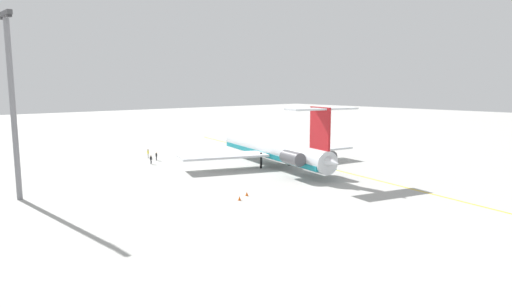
{
  "coord_description": "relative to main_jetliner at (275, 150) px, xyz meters",
  "views": [
    {
      "loc": [
        -57.61,
        69.48,
        14.68
      ],
      "look_at": [
        2.7,
        16.38,
        2.67
      ],
      "focal_mm": 32.32,
      "sensor_mm": 36.0,
      "label": 1
    }
  ],
  "objects": [
    {
      "name": "ground_crew_near_nose",
      "position": [
        24.19,
        12.45,
        -1.96
      ],
      "size": [
        0.4,
        0.29,
        1.8
      ],
      "rotation": [
        0.0,
        0.0,
        4.14
      ],
      "color": "black",
      "rests_on": "ground"
    },
    {
      "name": "main_jetliner",
      "position": [
        0.0,
        0.0,
        0.0
      ],
      "size": [
        38.48,
        34.41,
        11.36
      ],
      "rotation": [
        0.0,
        0.0,
        -0.25
      ],
      "color": "silver",
      "rests_on": "ground"
    },
    {
      "name": "ground_crew_portside",
      "position": [
        17.39,
        15.51,
        -2.04
      ],
      "size": [
        0.27,
        0.41,
        1.66
      ],
      "rotation": [
        0.0,
        0.0,
        6.03
      ],
      "color": "black",
      "rests_on": "ground"
    },
    {
      "name": "safety_cone_nose",
      "position": [
        -14.68,
        20.42,
        -2.82
      ],
      "size": [
        0.4,
        0.4,
        0.55
      ],
      "primitive_type": "cone",
      "color": "#EA590F",
      "rests_on": "ground"
    },
    {
      "name": "taxiway_centreline",
      "position": [
        1.06,
        -7.9,
        -3.09
      ],
      "size": [
        94.13,
        20.51,
        0.01
      ],
      "primitive_type": "cube",
      "rotation": [
        0.0,
        0.0,
        -0.21
      ],
      "color": "gold",
      "rests_on": "ground"
    },
    {
      "name": "safety_cone_wingtip",
      "position": [
        -13.43,
        18.12,
        -2.82
      ],
      "size": [
        0.4,
        0.4,
        0.55
      ],
      "primitive_type": "cone",
      "color": "#EA590F",
      "rests_on": "ground"
    },
    {
      "name": "ground",
      "position": [
        -1.64,
        -12.65,
        -3.1
      ],
      "size": [
        388.9,
        388.9,
        0.0
      ],
      "primitive_type": "plane",
      "color": "#ADADA8"
    },
    {
      "name": "light_mast",
      "position": [
        4.51,
        41.43,
        9.9
      ],
      "size": [
        4.0,
        0.7,
        23.58
      ],
      "color": "slate",
      "rests_on": "ground"
    },
    {
      "name": "ground_crew_near_tail",
      "position": [
        20.41,
        12.68,
        -2.04
      ],
      "size": [
        0.27,
        0.42,
        1.66
      ],
      "rotation": [
        0.0,
        0.0,
        3.33
      ],
      "color": "black",
      "rests_on": "ground"
    }
  ]
}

